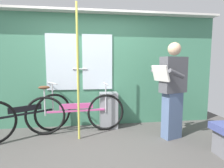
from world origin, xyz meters
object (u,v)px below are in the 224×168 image
at_px(passenger_reading_newspaper, 172,89).
at_px(trash_bin_by_wall, 108,110).
at_px(handrail_pole, 78,73).
at_px(bicycle_near_door, 76,113).
at_px(bicycle_leaning_behind, 25,116).

xyz_separation_m(passenger_reading_newspaper, trash_bin_by_wall, (-1.01, 0.66, -0.50)).
height_order(trash_bin_by_wall, handrail_pole, handrail_pole).
distance_m(bicycle_near_door, bicycle_leaning_behind, 0.86).
xyz_separation_m(bicycle_near_door, bicycle_leaning_behind, (-0.85, -0.11, 0.01)).
bearing_deg(handrail_pole, trash_bin_by_wall, 41.24).
xyz_separation_m(bicycle_near_door, trash_bin_by_wall, (0.63, 0.19, -0.02)).
relative_size(bicycle_leaning_behind, trash_bin_by_wall, 2.04).
height_order(bicycle_leaning_behind, passenger_reading_newspaper, passenger_reading_newspaper).
xyz_separation_m(bicycle_near_door, passenger_reading_newspaper, (1.63, -0.47, 0.48)).
bearing_deg(trash_bin_by_wall, passenger_reading_newspaper, -33.37).
relative_size(passenger_reading_newspaper, trash_bin_by_wall, 2.30).
bearing_deg(handrail_pole, bicycle_near_door, 101.95).
bearing_deg(bicycle_near_door, trash_bin_by_wall, 12.57).
bearing_deg(passenger_reading_newspaper, trash_bin_by_wall, -51.75).
bearing_deg(trash_bin_by_wall, handrail_pole, -138.76).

